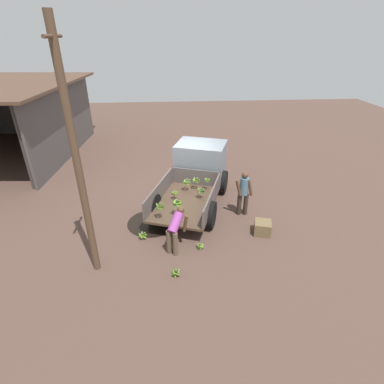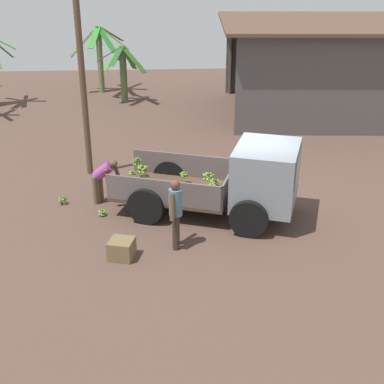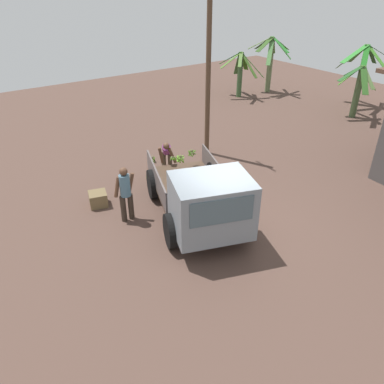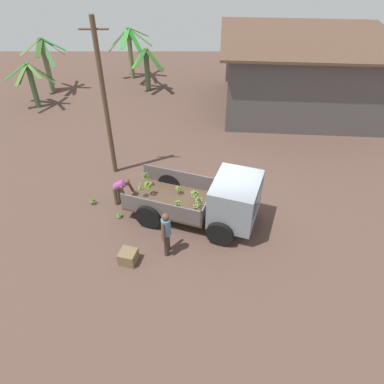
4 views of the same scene
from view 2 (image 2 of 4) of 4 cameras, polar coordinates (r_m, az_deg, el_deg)
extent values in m
plane|color=brown|center=(14.05, 5.75, -1.48)|extent=(36.00, 36.00, 0.00)
cylinder|color=black|center=(14.91, -3.37, 0.18)|extent=(1.70, 1.70, 0.01)
cube|color=#4C3829|center=(13.67, -1.84, 0.15)|extent=(3.37, 2.75, 0.08)
cube|color=#5C5351|center=(14.36, -0.78, 2.89)|extent=(2.76, 0.99, 0.62)
cube|color=#5C5351|center=(12.72, -3.09, -0.06)|extent=(2.76, 0.99, 0.62)
cube|color=#5C5351|center=(13.21, 4.06, 0.88)|extent=(0.67, 1.82, 0.62)
cube|color=gray|center=(12.96, 7.89, 1.81)|extent=(1.99, 2.25, 1.44)
cube|color=#4C606B|center=(12.79, 11.24, 2.66)|extent=(0.52, 1.43, 0.64)
cylinder|color=black|center=(14.17, 7.41, 0.67)|extent=(0.93, 0.50, 0.91)
cylinder|color=black|center=(12.40, 6.06, -2.85)|extent=(0.93, 0.50, 0.91)
cylinder|color=black|center=(14.67, -2.34, 1.71)|extent=(0.93, 0.50, 0.91)
cylinder|color=black|center=(12.97, -4.96, -1.53)|extent=(0.93, 0.50, 0.91)
sphere|color=brown|center=(13.87, -0.86, 2.03)|extent=(0.08, 0.08, 0.08)
cylinder|color=#457319|center=(13.91, -0.60, 1.93)|extent=(0.09, 0.17, 0.10)
cylinder|color=#547433|center=(13.94, -0.74, 1.95)|extent=(0.16, 0.12, 0.11)
cylinder|color=#53762D|center=(13.94, -0.99, 1.93)|extent=(0.16, 0.12, 0.12)
cylinder|color=olive|center=(13.91, -1.10, 1.93)|extent=(0.12, 0.16, 0.10)
cylinder|color=olive|center=(13.86, -1.07, 1.81)|extent=(0.12, 0.16, 0.11)
cylinder|color=olive|center=(13.85, -0.94, 1.72)|extent=(0.15, 0.10, 0.14)
cylinder|color=#5B8D27|center=(13.84, -0.72, 1.77)|extent=(0.16, 0.12, 0.12)
cylinder|color=#679A21|center=(13.87, -0.62, 1.82)|extent=(0.10, 0.16, 0.12)
sphere|color=#4D4532|center=(12.75, 2.16, 0.71)|extent=(0.07, 0.07, 0.07)
cylinder|color=olive|center=(12.81, 1.97, 0.57)|extent=(0.14, 0.13, 0.13)
cylinder|color=olive|center=(12.75, 1.88, 0.51)|extent=(0.06, 0.16, 0.11)
cylinder|color=#54782E|center=(12.74, 2.03, 0.38)|extent=(0.12, 0.12, 0.15)
cylinder|color=#649830|center=(12.71, 2.20, 0.41)|extent=(0.16, 0.05, 0.12)
cylinder|color=#5EA623|center=(12.73, 2.39, 0.49)|extent=(0.14, 0.14, 0.09)
cylinder|color=olive|center=(12.78, 2.34, 0.44)|extent=(0.04, 0.13, 0.15)
cylinder|color=olive|center=(12.81, 2.35, 0.62)|extent=(0.13, 0.14, 0.11)
cylinder|color=#689A3E|center=(12.82, 2.12, 0.68)|extent=(0.16, 0.05, 0.10)
sphere|color=brown|center=(12.99, -0.66, 0.81)|extent=(0.09, 0.09, 0.09)
cylinder|color=#7CAA48|center=(13.09, -0.73, 0.72)|extent=(0.21, 0.07, 0.14)
cylinder|color=olive|center=(13.05, -0.95, 0.59)|extent=(0.14, 0.19, 0.16)
cylinder|color=olive|center=(13.00, -0.94, 0.46)|extent=(0.10, 0.19, 0.17)
cylinder|color=#4B732A|center=(12.96, -0.81, 0.42)|extent=(0.19, 0.13, 0.15)
cylinder|color=#507B1D|center=(12.97, -0.52, 0.39)|extent=(0.18, 0.12, 0.18)
cylinder|color=#6AAE2F|center=(13.02, -0.42, 0.44)|extent=(0.09, 0.17, 0.19)
cylinder|color=#4F7724|center=(13.06, -0.43, 0.60)|extent=(0.15, 0.18, 0.17)
sphere|color=brown|center=(14.23, -5.88, 3.53)|extent=(0.09, 0.09, 0.09)
cylinder|color=#45731D|center=(14.20, -5.73, 3.13)|extent=(0.18, 0.13, 0.19)
cylinder|color=#5B7D33|center=(14.25, -5.52, 3.33)|extent=(0.06, 0.22, 0.14)
cylinder|color=#537628|center=(14.30, -5.71, 3.27)|extent=(0.16, 0.14, 0.19)
cylinder|color=#609D2D|center=(14.32, -5.99, 3.41)|extent=(0.21, 0.11, 0.14)
cylinder|color=#629535|center=(14.28, -6.12, 3.24)|extent=(0.11, 0.18, 0.19)
cylinder|color=#527D21|center=(14.23, -6.13, 3.17)|extent=(0.11, 0.19, 0.18)
cylinder|color=#5A7F30|center=(14.19, -5.95, 3.13)|extent=(0.19, 0.09, 0.18)
sphere|color=#403A29|center=(13.73, -5.32, 2.71)|extent=(0.08, 0.08, 0.08)
cylinder|color=olive|center=(13.68, -5.28, 2.29)|extent=(0.22, 0.07, 0.18)
cylinder|color=#558426|center=(13.71, -4.99, 2.41)|extent=(0.16, 0.22, 0.15)
cylinder|color=#558E20|center=(13.76, -5.04, 2.35)|extent=(0.05, 0.18, 0.21)
cylinder|color=#749C40|center=(13.82, -5.09, 2.57)|extent=(0.21, 0.17, 0.16)
cylinder|color=#74A43E|center=(13.83, -5.30, 2.49)|extent=(0.20, 0.05, 0.20)
cylinder|color=olive|center=(13.80, -5.61, 2.50)|extent=(0.15, 0.21, 0.17)
cylinder|color=#639B26|center=(13.74, -5.64, 2.38)|extent=(0.10, 0.22, 0.18)
cylinder|color=#61AC25|center=(13.69, -5.50, 2.32)|extent=(0.21, 0.16, 0.17)
sphere|color=brown|center=(13.44, 1.76, 1.94)|extent=(0.09, 0.09, 0.09)
cylinder|color=olive|center=(13.44, 2.11, 1.62)|extent=(0.12, 0.22, 0.17)
cylinder|color=olive|center=(13.51, 2.08, 1.76)|extent=(0.14, 0.22, 0.16)
cylinder|color=#78A147|center=(13.53, 1.75, 1.70)|extent=(0.19, 0.06, 0.20)
cylinder|color=#6AA823|center=(13.49, 1.44, 1.69)|extent=(0.14, 0.21, 0.18)
cylinder|color=#81A646|center=(13.41, 1.46, 1.61)|extent=(0.16, 0.21, 0.15)
cylinder|color=#55822D|center=(13.38, 1.75, 1.53)|extent=(0.22, 0.07, 0.17)
sphere|color=#48412F|center=(13.66, -6.39, 2.13)|extent=(0.07, 0.07, 0.07)
cylinder|color=#6DA43B|center=(13.70, -6.61, 2.01)|extent=(0.10, 0.15, 0.10)
cylinder|color=olive|center=(13.64, -6.57, 1.90)|extent=(0.13, 0.14, 0.10)
cylinder|color=#4F7221|center=(13.63, -6.23, 1.92)|extent=(0.15, 0.12, 0.09)
cylinder|color=#5E9B25|center=(13.68, -6.11, 2.03)|extent=(0.06, 0.16, 0.09)
cylinder|color=#568326|center=(13.73, -6.35, 2.06)|extent=(0.15, 0.05, 0.11)
sphere|color=#453E2C|center=(13.13, 2.48, 1.26)|extent=(0.08, 0.08, 0.08)
cylinder|color=olive|center=(13.11, 2.66, 0.83)|extent=(0.20, 0.13, 0.18)
cylinder|color=#78A835|center=(13.19, 2.84, 1.07)|extent=(0.10, 0.22, 0.14)
cylinder|color=#6D9C3F|center=(13.24, 2.53, 1.14)|extent=(0.22, 0.10, 0.16)
cylinder|color=#689A26|center=(13.18, 2.11, 1.08)|extent=(0.14, 0.22, 0.15)
cylinder|color=#598926|center=(13.10, 2.22, 0.89)|extent=(0.17, 0.19, 0.16)
cube|color=#4E4A49|center=(25.87, 12.75, 14.05)|extent=(7.91, 0.69, 3.49)
cube|color=#4E4A49|center=(19.77, 16.38, 10.65)|extent=(7.91, 0.69, 3.49)
cube|color=brown|center=(22.53, 14.82, 17.08)|extent=(9.24, 7.93, 0.12)
cylinder|color=#3F3833|center=(25.17, 4.18, 14.29)|extent=(0.16, 0.16, 3.49)
cylinder|color=#3F3833|center=(19.30, 5.22, 11.20)|extent=(0.16, 0.16, 3.49)
cylinder|color=brown|center=(15.48, -11.67, 12.47)|extent=(0.18, 0.18, 6.08)
cube|color=#277629|center=(24.36, -19.81, 14.91)|extent=(1.23, 0.26, 0.71)
cylinder|color=#647445|center=(25.82, -9.77, 13.67)|extent=(0.26, 0.26, 2.96)
cube|color=#408427|center=(25.58, -8.38, 15.96)|extent=(1.36, 0.28, 1.06)
cube|color=#40703C|center=(26.25, -8.69, 16.36)|extent=(1.17, 1.45, 0.86)
cube|color=#2D552C|center=(26.20, -9.90, 16.07)|extent=(0.30, 1.13, 1.04)
cube|color=#457238|center=(25.90, -11.10, 15.88)|extent=(1.15, 0.61, 1.05)
cube|color=#35521D|center=(25.57, -11.41, 15.46)|extent=(1.35, 0.64, 1.31)
cube|color=#2F812D|center=(24.91, -10.40, 15.95)|extent=(0.52, 1.55, 0.77)
cube|color=#1D651B|center=(24.99, -9.12, 15.78)|extent=(1.04, 1.42, 1.01)
cylinder|color=#516B41|center=(23.95, -7.31, 12.29)|extent=(0.30, 0.30, 2.37)
cube|color=olive|center=(23.71, -6.39, 14.15)|extent=(0.89, 0.38, 0.91)
cube|color=#437727|center=(24.11, -6.78, 14.06)|extent=(0.70, 0.80, 1.11)
cube|color=olive|center=(24.31, -7.71, 14.46)|extent=(0.47, 1.11, 0.81)
cube|color=#2C6D2B|center=(24.04, -8.77, 14.39)|extent=(1.20, 0.63, 0.73)
cube|color=#407F24|center=(23.58, -8.39, 13.92)|extent=(0.90, 0.72, 0.97)
cube|color=#225121|center=(23.29, -8.03, 14.20)|extent=(0.65, 1.12, 0.67)
cube|color=#29531D|center=(23.36, -6.27, 13.89)|extent=(1.14, 1.07, 1.00)
cylinder|color=#352A21|center=(11.83, -1.73, -4.44)|extent=(0.17, 0.17, 0.79)
cylinder|color=#352A21|center=(12.03, -1.70, -3.93)|extent=(0.17, 0.17, 0.79)
cylinder|color=slate|center=(11.61, -1.77, -1.11)|extent=(0.32, 0.31, 0.62)
sphere|color=brown|center=(11.43, -1.81, 0.80)|extent=(0.22, 0.22, 0.22)
cylinder|color=brown|center=(11.44, -2.14, -1.65)|extent=(0.12, 0.24, 0.59)
cylinder|color=brown|center=(11.80, -2.11, -0.80)|extent=(0.12, 0.26, 0.59)
cylinder|color=brown|center=(14.34, -9.75, 0.48)|extent=(0.20, 0.20, 0.75)
cylinder|color=brown|center=(14.19, -10.25, 0.17)|extent=(0.20, 0.20, 0.75)
cylinder|color=#9E4298|center=(13.92, -9.40, 2.25)|extent=(0.69, 0.56, 0.58)
sphere|color=brown|center=(13.65, -8.39, 3.00)|extent=(0.21, 0.21, 0.21)
cylinder|color=brown|center=(13.94, -7.93, 1.91)|extent=(0.24, 0.30, 0.55)
cylinder|color=brown|center=(13.69, -9.01, 1.35)|extent=(0.18, 0.21, 0.56)
sphere|color=#49422F|center=(15.10, -6.63, 1.08)|extent=(0.08, 0.08, 0.08)
cylinder|color=olive|center=(15.19, -6.43, 0.99)|extent=(0.19, 0.15, 0.14)
cylinder|color=#4F8023|center=(15.19, -6.76, 1.03)|extent=(0.21, 0.14, 0.12)
cylinder|color=#6DAA24|center=(15.13, -6.94, 0.89)|extent=(0.05, 0.21, 0.13)
cylinder|color=#4C7419|center=(15.08, -6.74, 0.71)|extent=(0.17, 0.12, 0.18)
cylinder|color=#568E28|center=(15.07, -6.53, 0.72)|extent=(0.18, 0.11, 0.18)
cylinder|color=#6EA622|center=(15.13, -6.35, 0.84)|extent=(0.06, 0.19, 0.17)
sphere|color=brown|center=(14.41, -13.60, -0.60)|extent=(0.08, 0.08, 0.08)
cylinder|color=#5D8F25|center=(14.49, -13.63, -0.83)|extent=(0.16, 0.11, 0.19)
cylinder|color=#4C761D|center=(14.44, -13.91, -0.80)|extent=(0.06, 0.21, 0.13)
cylinder|color=#5B8B34|center=(14.39, -13.60, -1.00)|extent=(0.16, 0.04, 0.19)
cylinder|color=#7BAA43|center=(14.41, -13.39, -0.95)|extent=(0.12, 0.16, 0.19)
cylinder|color=#427317|center=(14.48, -13.39, -0.80)|extent=(0.16, 0.14, 0.18)
sphere|color=brown|center=(13.60, -9.57, -1.98)|extent=(0.08, 0.08, 0.08)
cylinder|color=olive|center=(13.58, -9.41, -2.27)|extent=(0.14, 0.14, 0.14)
cylinder|color=olive|center=(13.62, -9.35, -2.21)|extent=(0.05, 0.15, 0.15)
cylinder|color=#78AC29|center=(13.66, -9.44, -2.15)|extent=(0.14, 0.11, 0.15)
cylinder|color=#5A8520|center=(13.67, -9.55, -2.04)|extent=(0.16, 0.05, 0.12)
cylinder|color=olive|center=(13.65, -9.73, -2.16)|extent=(0.11, 0.15, 0.14)
cylinder|color=#568229|center=(13.61, -9.82, -2.19)|extent=(0.08, 0.17, 0.12)
cylinder|color=#7AA940|center=(13.59, -9.72, -2.28)|extent=(0.15, 0.13, 0.14)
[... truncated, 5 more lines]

